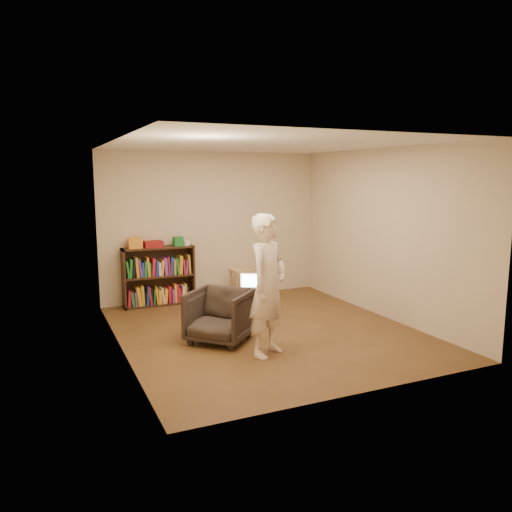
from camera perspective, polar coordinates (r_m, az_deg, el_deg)
name	(u,v)px	position (r m, az deg, el deg)	size (l,w,h in m)	color
floor	(266,331)	(7.17, 1.19, -8.57)	(4.50, 4.50, 0.00)	#4C3218
ceiling	(267,144)	(6.84, 1.27, 12.65)	(4.50, 4.50, 0.00)	white
wall_back	(213,226)	(8.96, -4.95, 3.46)	(4.00, 4.00, 0.00)	beige
wall_left	(119,249)	(6.30, -15.44, 0.78)	(4.50, 4.50, 0.00)	beige
wall_right	(384,234)	(7.95, 14.39, 2.49)	(4.50, 4.50, 0.00)	beige
bookshelf	(159,279)	(8.66, -11.06, -2.64)	(1.20, 0.30, 1.00)	black
box_yellow	(135,243)	(8.45, -13.64, 1.47)	(0.22, 0.16, 0.18)	orange
red_cloth	(153,244)	(8.53, -11.68, 1.34)	(0.31, 0.23, 0.10)	maroon
box_green	(178,241)	(8.61, -8.90, 1.66)	(0.15, 0.15, 0.15)	#1D6F28
box_white	(186,243)	(8.65, -8.01, 1.48)	(0.10, 0.10, 0.08)	beige
stool	(242,275)	(8.86, -1.65, -2.18)	(0.38, 0.38, 0.55)	#A2774E
armchair	(220,316)	(6.66, -4.18, -6.83)	(0.75, 0.77, 0.70)	#2E261E
side_table	(250,297)	(7.52, -0.70, -4.67)	(0.46, 0.46, 0.47)	black
laptop	(251,287)	(7.57, -0.52, -3.53)	(0.46, 0.47, 0.24)	#B5B4B9
person	(268,285)	(6.05, 1.36, -3.37)	(0.63, 0.42, 1.74)	beige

